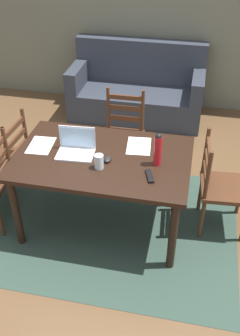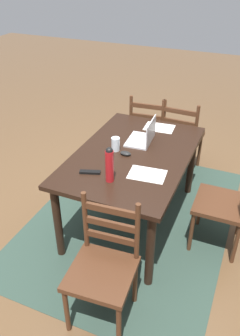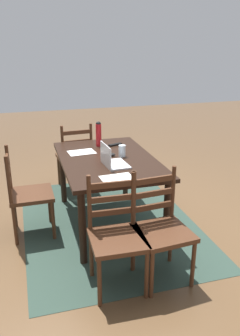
{
  "view_description": "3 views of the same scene",
  "coord_description": "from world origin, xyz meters",
  "px_view_note": "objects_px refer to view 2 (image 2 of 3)",
  "views": [
    {
      "loc": [
        0.73,
        -2.7,
        2.67
      ],
      "look_at": [
        0.13,
        0.12,
        0.59
      ],
      "focal_mm": 41.73,
      "sensor_mm": 36.0,
      "label": 1
    },
    {
      "loc": [
        2.5,
        0.93,
        2.32
      ],
      "look_at": [
        0.04,
        -0.11,
        0.61
      ],
      "focal_mm": 36.69,
      "sensor_mm": 36.0,
      "label": 2
    },
    {
      "loc": [
        -3.41,
        0.85,
        1.96
      ],
      "look_at": [
        -0.09,
        -0.11,
        0.68
      ],
      "focal_mm": 37.06,
      "sensor_mm": 36.0,
      "label": 3
    }
  ],
  "objects_px": {
    "drinking_glass": "(116,144)",
    "laptop": "(144,136)",
    "computer_mouse": "(125,153)",
    "water_bottle": "(109,164)",
    "chair_left_near": "(149,132)",
    "tv_remote": "(90,172)",
    "chair_right_far": "(103,268)",
    "chair_far_head": "(226,204)",
    "dining_table": "(133,162)",
    "chair_left_far": "(181,138)"
  },
  "relations": [
    {
      "from": "computer_mouse",
      "to": "tv_remote",
      "type": "bearing_deg",
      "value": -20.51
    },
    {
      "from": "computer_mouse",
      "to": "chair_far_head",
      "type": "bearing_deg",
      "value": 95.34
    },
    {
      "from": "chair_left_far",
      "to": "chair_right_far",
      "type": "height_order",
      "value": "same"
    },
    {
      "from": "dining_table",
      "to": "computer_mouse",
      "type": "bearing_deg",
      "value": -40.89
    },
    {
      "from": "dining_table",
      "to": "drinking_glass",
      "type": "distance_m",
      "value": 0.23
    },
    {
      "from": "chair_right_far",
      "to": "dining_table",
      "type": "bearing_deg",
      "value": -169.56
    },
    {
      "from": "chair_far_head",
      "to": "laptop",
      "type": "distance_m",
      "value": 0.95
    },
    {
      "from": "computer_mouse",
      "to": "water_bottle",
      "type": "bearing_deg",
      "value": 6.68
    },
    {
      "from": "laptop",
      "to": "chair_far_head",
      "type": "bearing_deg",
      "value": 74.32
    },
    {
      "from": "drinking_glass",
      "to": "water_bottle",
      "type": "bearing_deg",
      "value": 18.33
    },
    {
      "from": "dining_table",
      "to": "water_bottle",
      "type": "relative_size",
      "value": 5.13
    },
    {
      "from": "tv_remote",
      "to": "water_bottle",
      "type": "bearing_deg",
      "value": 61.38
    },
    {
      "from": "chair_left_near",
      "to": "water_bottle",
      "type": "height_order",
      "value": "water_bottle"
    },
    {
      "from": "computer_mouse",
      "to": "chair_left_near",
      "type": "bearing_deg",
      "value": -171.14
    },
    {
      "from": "chair_far_head",
      "to": "dining_table",
      "type": "bearing_deg",
      "value": -89.97
    },
    {
      "from": "dining_table",
      "to": "drinking_glass",
      "type": "xyz_separation_m",
      "value": [
        0.02,
        -0.17,
        0.16
      ]
    },
    {
      "from": "chair_right_far",
      "to": "chair_left_near",
      "type": "relative_size",
      "value": 1.0
    },
    {
      "from": "chair_left_far",
      "to": "dining_table",
      "type": "bearing_deg",
      "value": -10.53
    },
    {
      "from": "chair_left_near",
      "to": "chair_far_head",
      "type": "distance_m",
      "value": 1.49
    },
    {
      "from": "dining_table",
      "to": "computer_mouse",
      "type": "height_order",
      "value": "computer_mouse"
    },
    {
      "from": "chair_left_far",
      "to": "computer_mouse",
      "type": "distance_m",
      "value": 1.18
    },
    {
      "from": "chair_left_near",
      "to": "computer_mouse",
      "type": "distance_m",
      "value": 1.17
    },
    {
      "from": "chair_right_far",
      "to": "chair_left_far",
      "type": "bearing_deg",
      "value": 179.96
    },
    {
      "from": "chair_far_head",
      "to": "drinking_glass",
      "type": "distance_m",
      "value": 1.1
    },
    {
      "from": "water_bottle",
      "to": "chair_left_far",
      "type": "bearing_deg",
      "value": 172.18
    },
    {
      "from": "computer_mouse",
      "to": "tv_remote",
      "type": "distance_m",
      "value": 0.41
    },
    {
      "from": "computer_mouse",
      "to": "tv_remote",
      "type": "relative_size",
      "value": 0.59
    },
    {
      "from": "drinking_glass",
      "to": "computer_mouse",
      "type": "xyz_separation_m",
      "value": [
        0.04,
        0.12,
        -0.05
      ]
    },
    {
      "from": "water_bottle",
      "to": "tv_remote",
      "type": "distance_m",
      "value": 0.24
    },
    {
      "from": "chair_left_far",
      "to": "drinking_glass",
      "type": "xyz_separation_m",
      "value": [
        1.07,
        -0.36,
        0.37
      ]
    },
    {
      "from": "drinking_glass",
      "to": "laptop",
      "type": "bearing_deg",
      "value": 143.71
    },
    {
      "from": "chair_left_near",
      "to": "laptop",
      "type": "distance_m",
      "value": 0.92
    },
    {
      "from": "chair_far_head",
      "to": "drinking_glass",
      "type": "xyz_separation_m",
      "value": [
        0.02,
        -1.03,
        0.37
      ]
    },
    {
      "from": "chair_left_near",
      "to": "tv_remote",
      "type": "bearing_deg",
      "value": -0.53
    },
    {
      "from": "chair_right_far",
      "to": "tv_remote",
      "type": "height_order",
      "value": "chair_right_far"
    },
    {
      "from": "computer_mouse",
      "to": "drinking_glass",
      "type": "bearing_deg",
      "value": -109.35
    },
    {
      "from": "drinking_glass",
      "to": "tv_remote",
      "type": "height_order",
      "value": "drinking_glass"
    },
    {
      "from": "laptop",
      "to": "water_bottle",
      "type": "relative_size",
      "value": 1.13
    },
    {
      "from": "chair_left_far",
      "to": "chair_right_far",
      "type": "xyz_separation_m",
      "value": [
        2.1,
        -0.0,
        0.0
      ]
    },
    {
      "from": "dining_table",
      "to": "water_bottle",
      "type": "distance_m",
      "value": 0.54
    },
    {
      "from": "chair_left_near",
      "to": "laptop",
      "type": "relative_size",
      "value": 2.84
    },
    {
      "from": "water_bottle",
      "to": "drinking_glass",
      "type": "bearing_deg",
      "value": -161.67
    },
    {
      "from": "chair_right_far",
      "to": "laptop",
      "type": "height_order",
      "value": "laptop"
    },
    {
      "from": "chair_right_far",
      "to": "drinking_glass",
      "type": "height_order",
      "value": "chair_right_far"
    },
    {
      "from": "laptop",
      "to": "water_bottle",
      "type": "xyz_separation_m",
      "value": [
        0.71,
        -0.03,
        0.1
      ]
    },
    {
      "from": "dining_table",
      "to": "tv_remote",
      "type": "relative_size",
      "value": 8.97
    },
    {
      "from": "chair_right_far",
      "to": "computer_mouse",
      "type": "bearing_deg",
      "value": -166.11
    },
    {
      "from": "dining_table",
      "to": "laptop",
      "type": "xyz_separation_m",
      "value": [
        -0.24,
        0.02,
        0.15
      ]
    },
    {
      "from": "chair_right_far",
      "to": "chair_far_head",
      "type": "bearing_deg",
      "value": 147.5
    },
    {
      "from": "chair_left_near",
      "to": "drinking_glass",
      "type": "xyz_separation_m",
      "value": [
        1.07,
        0.03,
        0.37
      ]
    }
  ]
}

